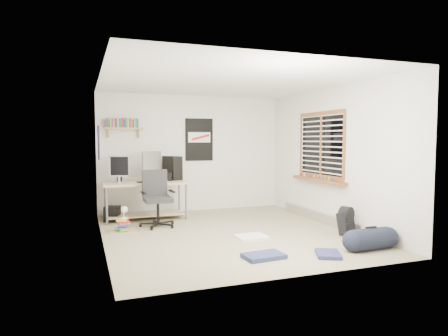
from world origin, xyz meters
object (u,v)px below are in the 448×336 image
object	(u,v)px
desk	(145,201)
backpack	(346,223)
office_chair	(158,199)
duffel_bag	(371,240)
book_stack	(123,223)

from	to	relation	value
desk	backpack	xyz separation A→B (m)	(2.87, -2.40, -0.16)
office_chair	duffel_bag	xyz separation A→B (m)	(2.55, -2.52, -0.35)
backpack	duffel_bag	distance (m)	0.87
desk	duffel_bag	bearing A→B (deg)	-66.12
desk	backpack	bearing A→B (deg)	-55.42
office_chair	duffel_bag	world-z (taller)	office_chair
duffel_bag	backpack	bearing A→B (deg)	74.18
duffel_bag	book_stack	size ratio (longest dim) A/B	1.57
duffel_bag	book_stack	world-z (taller)	duffel_bag
office_chair	backpack	xyz separation A→B (m)	(2.76, -1.68, -0.29)
desk	office_chair	size ratio (longest dim) A/B	1.57
desk	backpack	size ratio (longest dim) A/B	4.50
desk	office_chair	distance (m)	0.74
backpack	duffel_bag	bearing A→B (deg)	-126.99
office_chair	backpack	world-z (taller)	office_chair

